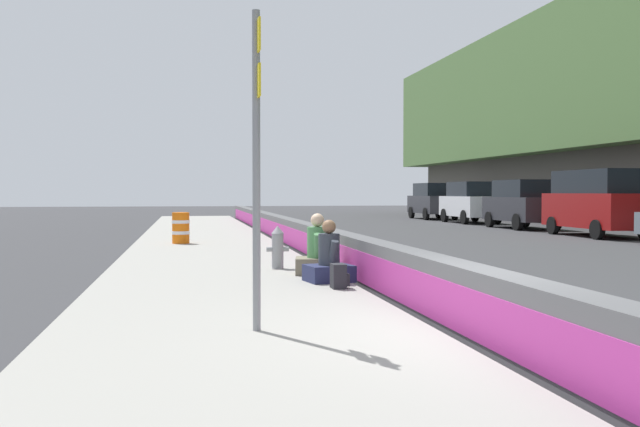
{
  "coord_description": "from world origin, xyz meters",
  "views": [
    {
      "loc": [
        -7.4,
        3.25,
        1.71
      ],
      "look_at": [
        8.94,
        0.17,
        1.21
      ],
      "focal_mm": 39.83,
      "sensor_mm": 36.0,
      "label": 1
    }
  ],
  "objects_px": {
    "seated_person_middle": "(317,255)",
    "parked_car_fourth": "(597,201)",
    "fire_hydrant": "(278,247)",
    "parked_car_midline": "(522,203)",
    "seated_person_foreground": "(329,262)",
    "parked_car_far": "(470,202)",
    "backpack": "(339,276)",
    "route_sign_post": "(257,147)",
    "parked_car_farther": "(433,200)",
    "construction_barrel": "(181,228)"
  },
  "relations": [
    {
      "from": "seated_person_middle",
      "to": "parked_car_fourth",
      "type": "bearing_deg",
      "value": -48.78
    },
    {
      "from": "fire_hydrant",
      "to": "parked_car_midline",
      "type": "distance_m",
      "value": 21.28
    },
    {
      "from": "seated_person_foreground",
      "to": "parked_car_midline",
      "type": "distance_m",
      "value": 22.74
    },
    {
      "from": "seated_person_foreground",
      "to": "parked_car_far",
      "type": "bearing_deg",
      "value": -27.6
    },
    {
      "from": "seated_person_foreground",
      "to": "backpack",
      "type": "bearing_deg",
      "value": 179.17
    },
    {
      "from": "parked_car_fourth",
      "to": "parked_car_midline",
      "type": "bearing_deg",
      "value": 0.75
    },
    {
      "from": "fire_hydrant",
      "to": "parked_car_fourth",
      "type": "xyz_separation_m",
      "value": [
        10.32,
        -13.66,
        0.77
      ]
    },
    {
      "from": "route_sign_post",
      "to": "parked_car_fourth",
      "type": "bearing_deg",
      "value": -41.27
    },
    {
      "from": "fire_hydrant",
      "to": "parked_car_farther",
      "type": "relative_size",
      "value": 0.18
    },
    {
      "from": "seated_person_foreground",
      "to": "backpack",
      "type": "relative_size",
      "value": 2.71
    },
    {
      "from": "seated_person_foreground",
      "to": "seated_person_middle",
      "type": "xyz_separation_m",
      "value": [
        1.19,
        -0.01,
        0.02
      ]
    },
    {
      "from": "construction_barrel",
      "to": "parked_car_midline",
      "type": "relative_size",
      "value": 0.2
    },
    {
      "from": "construction_barrel",
      "to": "parked_car_midline",
      "type": "xyz_separation_m",
      "value": [
        8.76,
        -15.59,
        0.56
      ]
    },
    {
      "from": "seated_person_foreground",
      "to": "parked_car_fourth",
      "type": "relative_size",
      "value": 0.21
    },
    {
      "from": "route_sign_post",
      "to": "seated_person_middle",
      "type": "distance_m",
      "value": 5.86
    },
    {
      "from": "fire_hydrant",
      "to": "parked_car_fourth",
      "type": "bearing_deg",
      "value": -52.94
    },
    {
      "from": "backpack",
      "to": "route_sign_post",
      "type": "bearing_deg",
      "value": 153.17
    },
    {
      "from": "fire_hydrant",
      "to": "seated_person_foreground",
      "type": "xyz_separation_m",
      "value": [
        -2.29,
        -0.61,
        -0.11
      ]
    },
    {
      "from": "backpack",
      "to": "parked_car_midline",
      "type": "xyz_separation_m",
      "value": [
        19.55,
        -12.98,
        0.85
      ]
    },
    {
      "from": "backpack",
      "to": "parked_car_midline",
      "type": "relative_size",
      "value": 0.08
    },
    {
      "from": "parked_car_midline",
      "to": "parked_car_farther",
      "type": "relative_size",
      "value": 1.0
    },
    {
      "from": "parked_car_farther",
      "to": "parked_car_far",
      "type": "bearing_deg",
      "value": -179.32
    },
    {
      "from": "seated_person_middle",
      "to": "parked_car_far",
      "type": "height_order",
      "value": "parked_car_far"
    },
    {
      "from": "parked_car_midline",
      "to": "parked_car_fourth",
      "type": "bearing_deg",
      "value": -179.25
    },
    {
      "from": "seated_person_middle",
      "to": "parked_car_farther",
      "type": "bearing_deg",
      "value": -23.6
    },
    {
      "from": "backpack",
      "to": "parked_car_farther",
      "type": "relative_size",
      "value": 0.08
    },
    {
      "from": "backpack",
      "to": "parked_car_fourth",
      "type": "xyz_separation_m",
      "value": [
        13.5,
        -13.06,
        1.02
      ]
    },
    {
      "from": "parked_car_fourth",
      "to": "parked_car_farther",
      "type": "bearing_deg",
      "value": 0.41
    },
    {
      "from": "fire_hydrant",
      "to": "backpack",
      "type": "height_order",
      "value": "fire_hydrant"
    },
    {
      "from": "route_sign_post",
      "to": "parked_car_fourth",
      "type": "relative_size",
      "value": 0.7
    },
    {
      "from": "route_sign_post",
      "to": "seated_person_middle",
      "type": "height_order",
      "value": "route_sign_post"
    },
    {
      "from": "route_sign_post",
      "to": "parked_car_farther",
      "type": "height_order",
      "value": "route_sign_post"
    },
    {
      "from": "fire_hydrant",
      "to": "construction_barrel",
      "type": "relative_size",
      "value": 0.93
    },
    {
      "from": "parked_car_fourth",
      "to": "parked_car_farther",
      "type": "height_order",
      "value": "parked_car_fourth"
    },
    {
      "from": "construction_barrel",
      "to": "parked_car_farther",
      "type": "xyz_separation_m",
      "value": [
        20.83,
        -15.54,
        0.56
      ]
    },
    {
      "from": "route_sign_post",
      "to": "parked_car_fourth",
      "type": "distance_m",
      "value": 22.33
    },
    {
      "from": "fire_hydrant",
      "to": "seated_person_foreground",
      "type": "distance_m",
      "value": 2.38
    },
    {
      "from": "fire_hydrant",
      "to": "parked_car_far",
      "type": "distance_m",
      "value": 26.34
    },
    {
      "from": "seated_person_middle",
      "to": "parked_car_farther",
      "type": "distance_m",
      "value": 32.24
    },
    {
      "from": "fire_hydrant",
      "to": "parked_car_fourth",
      "type": "relative_size",
      "value": 0.17
    },
    {
      "from": "backpack",
      "to": "parked_car_far",
      "type": "relative_size",
      "value": 0.08
    },
    {
      "from": "parked_car_fourth",
      "to": "parked_car_midline",
      "type": "distance_m",
      "value": 6.06
    },
    {
      "from": "parked_car_fourth",
      "to": "parked_car_midline",
      "type": "height_order",
      "value": "parked_car_fourth"
    },
    {
      "from": "parked_car_far",
      "to": "seated_person_foreground",
      "type": "bearing_deg",
      "value": 152.4
    },
    {
      "from": "seated_person_middle",
      "to": "route_sign_post",
      "type": "bearing_deg",
      "value": 162.55
    },
    {
      "from": "backpack",
      "to": "parked_car_farther",
      "type": "bearing_deg",
      "value": -22.24
    },
    {
      "from": "seated_person_middle",
      "to": "parked_car_midline",
      "type": "bearing_deg",
      "value": -36.55
    },
    {
      "from": "seated_person_foreground",
      "to": "parked_car_farther",
      "type": "relative_size",
      "value": 0.22
    },
    {
      "from": "seated_person_foreground",
      "to": "seated_person_middle",
      "type": "height_order",
      "value": "seated_person_middle"
    },
    {
      "from": "parked_car_far",
      "to": "parked_car_farther",
      "type": "relative_size",
      "value": 1.0
    }
  ]
}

